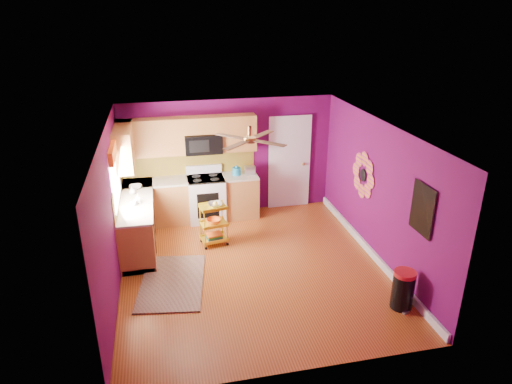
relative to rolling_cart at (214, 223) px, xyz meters
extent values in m
plane|color=brown|center=(0.53, -1.03, -0.45)|extent=(5.00, 5.00, 0.00)
cube|color=#5D0A4F|center=(0.53, 1.47, 0.80)|extent=(4.50, 0.04, 2.50)
cube|color=#5D0A4F|center=(0.53, -3.53, 0.80)|extent=(4.50, 0.04, 2.50)
cube|color=#5D0A4F|center=(-1.72, -1.03, 0.80)|extent=(0.04, 5.00, 2.50)
cube|color=#5D0A4F|center=(2.78, -1.03, 0.80)|extent=(0.04, 5.00, 2.50)
cube|color=silver|center=(0.53, -1.03, 2.05)|extent=(4.50, 5.00, 0.04)
cube|color=white|center=(2.75, -1.03, -0.38)|extent=(0.05, 4.90, 0.14)
cube|color=#995D29|center=(-1.42, 0.32, 0.00)|extent=(0.60, 2.30, 0.90)
cube|color=#995D29|center=(-0.32, 1.17, 0.00)|extent=(2.80, 0.60, 0.90)
cube|color=beige|center=(-1.42, 0.32, 0.47)|extent=(0.63, 2.30, 0.04)
cube|color=beige|center=(-0.32, 1.17, 0.47)|extent=(2.80, 0.63, 0.04)
cube|color=black|center=(-1.42, 0.32, -0.40)|extent=(0.54, 2.30, 0.10)
cube|color=black|center=(-0.32, 1.17, -0.40)|extent=(2.80, 0.54, 0.10)
cube|color=white|center=(-0.02, 1.14, 0.01)|extent=(0.76, 0.66, 0.92)
cube|color=black|center=(-0.02, 1.14, 0.47)|extent=(0.76, 0.62, 0.03)
cube|color=white|center=(-0.02, 1.42, 0.59)|extent=(0.76, 0.06, 0.18)
cube|color=black|center=(-0.02, 0.82, 0.00)|extent=(0.45, 0.02, 0.55)
cube|color=#995D29|center=(-1.06, 1.31, 1.37)|extent=(1.32, 0.33, 0.75)
cube|color=#995D29|center=(0.72, 1.31, 1.37)|extent=(0.72, 0.33, 0.75)
cube|color=#995D29|center=(-0.02, 1.31, 1.58)|extent=(0.76, 0.33, 0.34)
cube|color=#995D29|center=(-1.55, 0.82, 1.37)|extent=(0.33, 1.30, 0.75)
cube|color=black|center=(-0.02, 1.27, 1.20)|extent=(0.76, 0.38, 0.40)
cube|color=brown|center=(-0.32, 1.46, 0.74)|extent=(2.80, 0.01, 0.51)
cube|color=brown|center=(-1.71, 0.32, 0.74)|extent=(0.01, 2.30, 0.51)
cube|color=white|center=(-1.70, 0.02, 1.10)|extent=(0.03, 1.20, 1.00)
cube|color=orange|center=(-1.67, 0.02, 1.57)|extent=(0.08, 1.35, 0.22)
cube|color=white|center=(1.88, 1.45, 0.57)|extent=(0.85, 0.04, 2.05)
cube|color=white|center=(1.88, 1.43, 0.57)|extent=(0.95, 0.02, 2.15)
sphere|color=#BF8C3F|center=(2.20, 1.39, 0.55)|extent=(0.07, 0.07, 0.07)
cylinder|color=black|center=(2.76, -0.43, 0.90)|extent=(0.01, 0.24, 0.24)
cube|color=teal|center=(2.76, -2.43, 1.10)|extent=(0.03, 0.52, 0.72)
cube|color=black|center=(2.75, -2.43, 1.10)|extent=(0.01, 0.56, 0.76)
cylinder|color=#BF8C3F|center=(0.53, -0.83, 1.97)|extent=(0.06, 0.06, 0.16)
cylinder|color=#BF8C3F|center=(0.53, -0.83, 1.83)|extent=(0.20, 0.20, 0.08)
cube|color=#4C2D19|center=(0.80, -0.56, 1.83)|extent=(0.47, 0.47, 0.01)
cube|color=#4C2D19|center=(0.27, -0.56, 1.83)|extent=(0.47, 0.47, 0.01)
cube|color=#4C2D19|center=(0.27, -1.10, 1.83)|extent=(0.47, 0.47, 0.01)
cube|color=#4C2D19|center=(0.80, -1.10, 1.83)|extent=(0.47, 0.47, 0.01)
cube|color=black|center=(-0.87, -1.18, -0.44)|extent=(1.26, 1.80, 0.02)
cylinder|color=gold|center=(-0.20, -0.19, -0.04)|extent=(0.02, 0.02, 0.76)
cylinder|color=gold|center=(0.23, -0.11, -0.04)|extent=(0.02, 0.02, 0.76)
cylinder|color=gold|center=(-0.25, 0.11, -0.04)|extent=(0.02, 0.02, 0.76)
cylinder|color=gold|center=(0.18, 0.18, -0.04)|extent=(0.02, 0.02, 0.76)
sphere|color=black|center=(-0.20, -0.19, -0.43)|extent=(0.05, 0.05, 0.05)
sphere|color=black|center=(0.23, -0.11, -0.43)|extent=(0.05, 0.05, 0.05)
sphere|color=black|center=(-0.25, 0.11, -0.43)|extent=(0.05, 0.05, 0.05)
sphere|color=black|center=(0.18, 0.18, -0.43)|extent=(0.05, 0.05, 0.05)
cube|color=gold|center=(-0.01, 0.00, 0.32)|extent=(0.54, 0.43, 0.03)
cube|color=gold|center=(-0.01, 0.00, -0.03)|extent=(0.54, 0.43, 0.03)
cube|color=gold|center=(-0.01, 0.00, -0.35)|extent=(0.54, 0.43, 0.03)
imported|color=beige|center=(0.04, 0.01, 0.37)|extent=(0.31, 0.31, 0.07)
sphere|color=yellow|center=(0.04, 0.01, 0.39)|extent=(0.09, 0.09, 0.09)
imported|color=orange|center=(-0.01, 0.00, 0.03)|extent=(0.32, 0.32, 0.09)
cube|color=navy|center=(-0.01, 0.00, -0.32)|extent=(0.32, 0.26, 0.04)
cube|color=#267233|center=(-0.01, 0.00, -0.28)|extent=(0.32, 0.26, 0.03)
cube|color=orange|center=(-0.01, 0.00, -0.25)|extent=(0.32, 0.26, 0.03)
cylinder|color=black|center=(2.52, -2.59, -0.17)|extent=(0.44, 0.44, 0.56)
cylinder|color=#B4191E|center=(2.52, -2.59, 0.14)|extent=(0.33, 0.33, 0.07)
cube|color=beige|center=(2.52, -2.76, -0.44)|extent=(0.13, 0.10, 0.03)
cylinder|color=#167BAB|center=(0.66, 1.19, 0.57)|extent=(0.18, 0.18, 0.16)
sphere|color=#167BAB|center=(0.66, 1.19, 0.67)|extent=(0.06, 0.06, 0.06)
cube|color=beige|center=(0.93, 1.17, 0.58)|extent=(0.22, 0.15, 0.18)
imported|color=#EA3F72|center=(-1.36, 0.11, 0.57)|extent=(0.08, 0.08, 0.18)
imported|color=white|center=(-1.47, 0.58, 0.56)|extent=(0.12, 0.12, 0.15)
imported|color=white|center=(-1.42, 0.85, 0.52)|extent=(0.24, 0.24, 0.06)
imported|color=white|center=(-1.43, 0.01, 0.53)|extent=(0.12, 0.12, 0.09)
camera|label=1|loc=(-0.87, -7.77, 3.84)|focal=32.00mm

